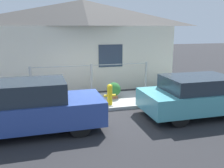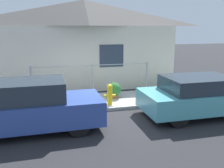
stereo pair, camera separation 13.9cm
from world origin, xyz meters
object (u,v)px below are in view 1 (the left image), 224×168
(car_left, at_px, (30,107))
(fire_hydrant, at_px, (110,94))
(potted_plant_near_hydrant, at_px, (114,90))
(car_right, at_px, (200,95))

(car_left, relative_size, fire_hydrant, 5.15)
(car_left, bearing_deg, potted_plant_near_hydrant, 36.24)
(car_right, height_order, potted_plant_near_hydrant, car_right)
(car_right, distance_m, fire_hydrant, 3.09)
(fire_hydrant, xyz_separation_m, potted_plant_near_hydrant, (0.38, 0.81, -0.07))
(potted_plant_near_hydrant, bearing_deg, fire_hydrant, -114.79)
(car_right, bearing_deg, car_left, 179.73)
(car_right, bearing_deg, potted_plant_near_hydrant, 135.29)
(car_left, distance_m, fire_hydrant, 3.03)
(car_left, height_order, fire_hydrant, car_left)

